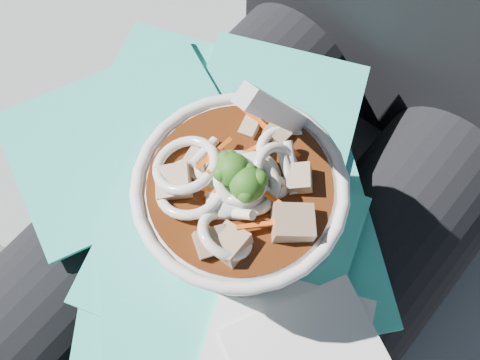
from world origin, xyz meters
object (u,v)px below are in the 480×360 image
Objects in this scene: lap at (228,271)px; plastic_bag at (204,220)px; udon_bowl at (240,203)px; stone_ledge at (301,255)px; person_body at (292,189)px.

lap is 0.08m from plastic_bag.
plastic_bag is (-0.03, 0.00, 0.08)m from lap.
udon_bowl is at bearing 72.86° from lap.
stone_ledge is 1.01× the size of person_body.
stone_ledge is 5.01× the size of udon_bowl.
udon_bowl reaches higher than lap.
lap is at bearing -90.00° from person_body.
stone_ledge is at bearing 90.00° from lap.
plastic_bag is 0.07m from udon_bowl.
person_body is (0.00, 0.09, 0.03)m from lap.
person_body is at bearing -90.00° from stone_ledge.
person_body is 0.14m from udon_bowl.
udon_bowl is at bearing 18.23° from plastic_bag.
person_body is 4.96× the size of udon_bowl.
lap is 0.49× the size of person_body.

